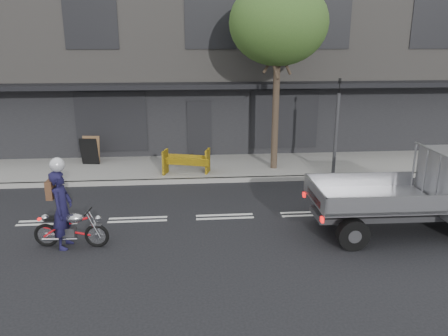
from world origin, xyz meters
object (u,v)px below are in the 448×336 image
street_tree (278,24)px  construction_barrier (187,163)px  rider (62,210)px  traffic_light_pole (336,132)px  motorcycle (71,228)px  flatbed_ute (448,185)px  sandwich_board (89,152)px

street_tree → construction_barrier: 5.73m
rider → construction_barrier: 5.83m
traffic_light_pole → construction_barrier: traffic_light_pole is taller
street_tree → construction_barrier: street_tree is taller
traffic_light_pole → rider: (-8.14, -4.85, -0.71)m
motorcycle → rider: 0.49m
flatbed_ute → construction_barrier: 8.24m
traffic_light_pole → construction_barrier: (-5.24, 0.20, -1.05)m
construction_barrier → flatbed_ute: bearing=-37.1°
rider → flatbed_ute: flatbed_ute is taller
traffic_light_pole → motorcycle: (-7.98, -4.85, -1.18)m
traffic_light_pole → rider: 9.50m
motorcycle → sandwich_board: (-0.93, 6.68, 0.20)m
street_tree → flatbed_ute: size_ratio=1.43×
construction_barrier → sandwich_board: size_ratio=1.54×
rider → construction_barrier: (2.89, 5.05, -0.34)m
street_tree → construction_barrier: size_ratio=4.18×
traffic_light_pole → sandwich_board: (-8.92, 1.83, -0.98)m
motorcycle → construction_barrier: construction_barrier is taller
traffic_light_pole → motorcycle: bearing=-148.8°
rider → construction_barrier: size_ratio=1.17×
motorcycle → construction_barrier: size_ratio=1.11×
motorcycle → sandwich_board: 6.75m
construction_barrier → sandwich_board: (-3.68, 1.63, 0.07)m
street_tree → sandwich_board: street_tree is taller
traffic_light_pole → sandwich_board: size_ratio=3.35×
sandwich_board → motorcycle: bearing=-74.8°
flatbed_ute → sandwich_board: bearing=148.1°
rider → traffic_light_pole: bearing=-52.9°
construction_barrier → motorcycle: bearing=-118.5°
traffic_light_pole → flatbed_ute: (1.31, -4.75, -0.41)m
motorcycle → street_tree: bearing=49.9°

